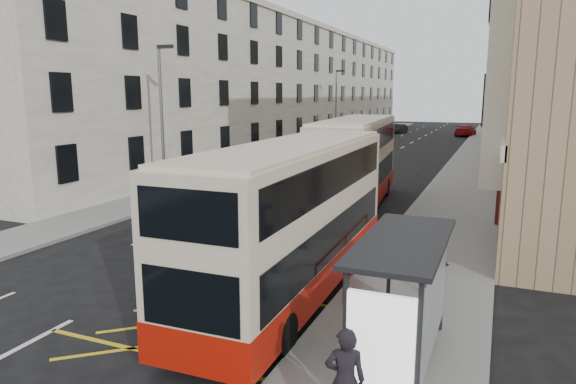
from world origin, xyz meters
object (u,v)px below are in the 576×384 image
at_px(street_lamp_near, 162,115).
at_px(car_dark, 399,129).
at_px(pedestrian_near, 345,381).
at_px(pedestrian_mid, 435,267).
at_px(street_lamp_far, 336,104).
at_px(double_decker_front, 294,218).
at_px(white_van, 354,141).
at_px(pedestrian_far, 437,242).
at_px(car_silver, 375,137).
at_px(double_decker_rear, 356,163).
at_px(bus_shelter, 406,280).
at_px(car_red, 465,130).

relative_size(street_lamp_near, car_dark, 2.01).
xyz_separation_m(pedestrian_near, pedestrian_mid, (0.63, 6.81, -0.14)).
relative_size(street_lamp_far, pedestrian_near, 4.29).
bearing_deg(double_decker_front, street_lamp_near, 139.84).
height_order(pedestrian_mid, white_van, pedestrian_mid).
distance_m(pedestrian_far, car_silver, 45.05).
bearing_deg(pedestrian_near, car_silver, -96.49).
bearing_deg(double_decker_front, pedestrian_mid, 14.93).
bearing_deg(car_dark, pedestrian_near, -67.87).
bearing_deg(pedestrian_far, white_van, -30.48).
bearing_deg(double_decker_rear, car_silver, 96.22).
bearing_deg(bus_shelter, double_decker_rear, 108.77).
xyz_separation_m(white_van, car_silver, (0.69, 7.00, 0.01)).
distance_m(pedestrian_mid, car_red, 60.48).
distance_m(double_decker_front, pedestrian_mid, 4.20).
bearing_deg(double_decker_front, pedestrian_near, -61.61).
xyz_separation_m(white_van, car_red, (9.88, 21.38, 0.05)).
height_order(double_decker_rear, white_van, double_decker_rear).
distance_m(bus_shelter, street_lamp_far, 44.94).
xyz_separation_m(pedestrian_far, car_red, (-2.96, 57.75, -0.14)).
height_order(pedestrian_near, pedestrian_far, pedestrian_near).
relative_size(street_lamp_near, pedestrian_near, 4.29).
bearing_deg(bus_shelter, pedestrian_near, -103.98).
distance_m(pedestrian_far, car_dark, 60.99).
relative_size(bus_shelter, pedestrian_far, 2.79).
relative_size(bus_shelter, street_lamp_far, 0.53).
xyz_separation_m(pedestrian_far, car_dark, (-12.45, 59.71, -0.26)).
bearing_deg(car_red, pedestrian_near, 99.54).
bearing_deg(pedestrian_mid, double_decker_rear, 84.58).
height_order(pedestrian_mid, car_red, pedestrian_mid).
bearing_deg(double_decker_rear, car_red, 82.45).
distance_m(pedestrian_mid, car_dark, 63.64).
distance_m(bus_shelter, double_decker_rear, 16.06).
bearing_deg(car_silver, car_dark, 92.17).
bearing_deg(double_decker_front, double_decker_rear, 95.88).
distance_m(street_lamp_far, car_dark, 24.92).
bearing_deg(double_decker_rear, street_lamp_near, -168.77).
xyz_separation_m(street_lamp_far, pedestrian_far, (14.51, -35.19, -3.72)).
bearing_deg(bus_shelter, pedestrian_mid, 89.09).
distance_m(white_van, car_red, 23.55).
xyz_separation_m(pedestrian_mid, white_van, (-13.09, 39.02, -0.22)).
height_order(double_decker_front, pedestrian_far, double_decker_front).
xyz_separation_m(double_decker_front, white_van, (-9.25, 40.11, -1.51)).
relative_size(double_decker_front, car_red, 2.08).
relative_size(pedestrian_far, car_silver, 0.35).
height_order(car_silver, car_dark, car_silver).
bearing_deg(white_van, car_dark, 72.79).
bearing_deg(bus_shelter, pedestrian_far, 91.47).
relative_size(street_lamp_far, car_silver, 1.85).
height_order(pedestrian_mid, pedestrian_far, pedestrian_mid).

